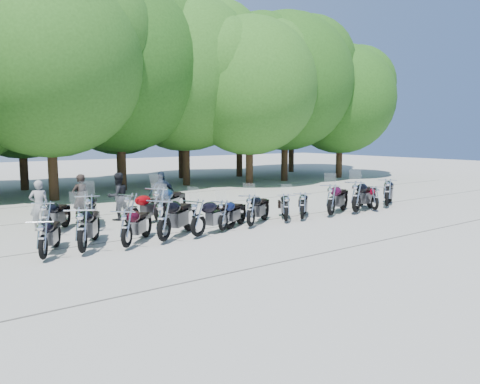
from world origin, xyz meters
TOP-DOWN VIEW (x-y plane):
  - ground at (0.00, 0.00)m, footprint 90.00×90.00m
  - tree_3 at (-3.57, 11.24)m, footprint 8.70×8.70m
  - tree_4 at (0.54, 13.09)m, footprint 9.13×9.13m
  - tree_5 at (4.61, 13.20)m, footprint 9.04×9.04m
  - tree_6 at (7.55, 10.82)m, footprint 8.00×8.00m
  - tree_7 at (11.20, 11.78)m, footprint 8.79×8.79m
  - tree_8 at (15.83, 11.20)m, footprint 7.53×7.53m
  - tree_11 at (-3.76, 16.43)m, footprint 7.56×7.56m
  - tree_12 at (1.80, 16.47)m, footprint 7.88×7.88m
  - tree_13 at (6.69, 17.47)m, footprint 8.31×8.31m
  - tree_14 at (10.68, 16.09)m, footprint 8.02×8.02m
  - tree_15 at (16.61, 17.02)m, footprint 9.67×9.67m
  - motorcycle_0 at (-6.68, 0.43)m, footprint 1.48×2.15m
  - motorcycle_1 at (-5.73, 0.45)m, footprint 1.85×2.53m
  - motorcycle_2 at (-4.59, 0.33)m, footprint 2.00×2.05m
  - motorcycle_3 at (-3.47, 0.37)m, footprint 2.51×2.17m
  - motorcycle_4 at (-2.36, 0.37)m, footprint 2.42×1.51m
  - motorcycle_5 at (-1.28, 0.66)m, footprint 2.08×1.60m
  - motorcycle_6 at (-0.19, 0.64)m, footprint 2.23×1.83m
  - motorcycle_7 at (1.35, 0.66)m, footprint 1.77×1.99m
  - motorcycle_8 at (2.08, 0.60)m, footprint 1.92×1.84m
  - motorcycle_9 at (3.46, 0.51)m, footprint 2.54×1.78m
  - motorcycle_10 at (4.70, 0.37)m, footprint 2.68×1.65m
  - motorcycle_11 at (5.82, 0.37)m, footprint 1.53×2.09m
  - motorcycle_12 at (6.96, 0.62)m, footprint 2.47×1.94m
  - motorcycle_13 at (-5.92, 3.11)m, footprint 1.81×2.21m
  - motorcycle_14 at (-4.69, 3.05)m, footprint 1.63×2.55m
  - motorcycle_15 at (-3.28, 3.04)m, footprint 2.39×1.54m
  - motorcycle_16 at (-2.25, 3.08)m, footprint 2.49×2.22m
  - rider_0 at (-5.82, 4.38)m, footprint 0.68×0.54m
  - rider_1 at (-3.09, 4.66)m, footprint 0.93×0.78m
  - rider_2 at (-1.55, 4.25)m, footprint 1.04×0.53m
  - rider_3 at (-4.32, 4.99)m, footprint 0.70×0.54m

SIDE VIEW (x-z plane):
  - ground at x=0.00m, z-range 0.00..0.00m
  - motorcycle_8 at x=2.08m, z-range 0.00..1.15m
  - motorcycle_11 at x=5.82m, z-range 0.00..1.16m
  - motorcycle_5 at x=-1.28m, z-range 0.00..1.16m
  - motorcycle_7 at x=1.35m, z-range 0.00..1.16m
  - motorcycle_0 at x=-6.68m, z-range 0.00..1.18m
  - motorcycle_2 at x=-4.59m, z-range 0.00..1.24m
  - motorcycle_13 at x=-5.92m, z-range 0.00..1.25m
  - motorcycle_6 at x=-0.19m, z-range 0.00..1.27m
  - motorcycle_15 at x=-3.28m, z-range 0.00..1.30m
  - motorcycle_4 at x=-2.36m, z-range 0.00..1.31m
  - motorcycle_14 at x=-4.69m, z-range 0.00..1.38m
  - motorcycle_12 at x=6.96m, z-range 0.00..1.39m
  - motorcycle_9 at x=3.46m, z-range 0.00..1.39m
  - motorcycle_1 at x=-5.73m, z-range 0.00..1.40m
  - motorcycle_3 at x=-3.47m, z-range 0.00..1.45m
  - motorcycle_16 at x=-2.25m, z-range 0.00..1.45m
  - motorcycle_10 at x=4.70m, z-range 0.00..1.45m
  - rider_0 at x=-5.82m, z-range 0.00..1.63m
  - rider_3 at x=-4.32m, z-range 0.00..1.69m
  - rider_1 at x=-3.09m, z-range 0.00..1.70m
  - rider_2 at x=-1.55m, z-range 0.00..1.71m
  - tree_8 at x=15.83m, z-range 0.85..10.10m
  - tree_11 at x=-3.76m, z-range 0.85..10.14m
  - tree_12 at x=1.80m, z-range 0.89..10.56m
  - tree_6 at x=7.55m, z-range 0.90..10.72m
  - tree_14 at x=10.68m, z-range 0.91..10.75m
  - tree_13 at x=6.69m, z-range 0.94..11.14m
  - tree_3 at x=-3.57m, z-range 0.98..11.66m
  - tree_7 at x=11.20m, z-range 0.99..11.79m
  - tree_5 at x=4.61m, z-range 1.02..12.12m
  - tree_4 at x=0.54m, z-range 1.03..12.24m
  - tree_15 at x=16.61m, z-range 1.09..12.96m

